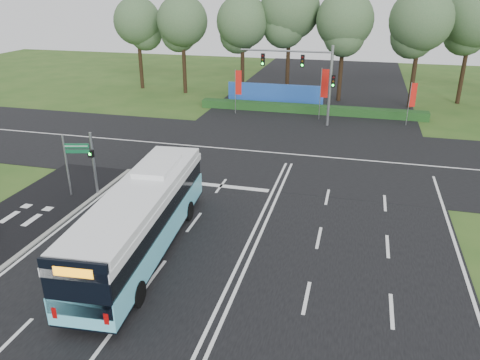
% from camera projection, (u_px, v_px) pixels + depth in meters
% --- Properties ---
extents(ground, '(120.00, 120.00, 0.00)m').
position_uv_depth(ground, '(254.00, 230.00, 24.11)').
color(ground, '#2C4F1A').
rests_on(ground, ground).
extents(road_main, '(20.00, 120.00, 0.04)m').
position_uv_depth(road_main, '(254.00, 230.00, 24.11)').
color(road_main, black).
rests_on(road_main, ground).
extents(road_cross, '(120.00, 14.00, 0.05)m').
position_uv_depth(road_cross, '(290.00, 154.00, 34.81)').
color(road_cross, black).
rests_on(road_cross, ground).
extents(bike_path, '(5.00, 18.00, 0.06)m').
position_uv_depth(bike_path, '(8.00, 228.00, 24.32)').
color(bike_path, black).
rests_on(bike_path, ground).
extents(kerb_strip, '(0.25, 18.00, 0.12)m').
position_uv_depth(kerb_strip, '(48.00, 233.00, 23.75)').
color(kerb_strip, gray).
rests_on(kerb_strip, ground).
extents(city_bus, '(3.57, 12.44, 3.52)m').
position_uv_depth(city_bus, '(142.00, 218.00, 21.52)').
color(city_bus, '#64CFE9').
rests_on(city_bus, ground).
extents(pedestrian_signal, '(0.34, 0.44, 3.88)m').
position_uv_depth(pedestrian_signal, '(93.00, 162.00, 27.42)').
color(pedestrian_signal, gray).
rests_on(pedestrian_signal, ground).
extents(street_sign, '(1.45, 0.45, 3.82)m').
position_uv_depth(street_sign, '(71.00, 158.00, 27.13)').
color(street_sign, gray).
rests_on(street_sign, ground).
extents(banner_flag_left, '(0.64, 0.10, 4.30)m').
position_uv_depth(banner_flag_left, '(238.00, 85.00, 44.69)').
color(banner_flag_left, gray).
rests_on(banner_flag_left, ground).
extents(banner_flag_mid, '(0.71, 0.10, 4.80)m').
position_uv_depth(banner_flag_mid, '(324.00, 87.00, 42.52)').
color(banner_flag_mid, gray).
rests_on(banner_flag_mid, ground).
extents(banner_flag_right, '(0.56, 0.20, 3.90)m').
position_uv_depth(banner_flag_right, '(412.00, 97.00, 40.96)').
color(banner_flag_right, gray).
rests_on(banner_flag_right, ground).
extents(traffic_light_gantry, '(8.41, 0.28, 7.00)m').
position_uv_depth(traffic_light_gantry, '(310.00, 72.00, 40.56)').
color(traffic_light_gantry, gray).
rests_on(traffic_light_gantry, ground).
extents(hedge, '(22.00, 1.20, 0.80)m').
position_uv_depth(hedge, '(310.00, 109.00, 45.83)').
color(hedge, '#193915').
rests_on(hedge, ground).
extents(blue_hoarding, '(10.00, 0.30, 2.20)m').
position_uv_depth(blue_hoarding, '(275.00, 95.00, 48.71)').
color(blue_hoarding, '#1E4CA7').
rests_on(blue_hoarding, ground).
extents(eucalyptus_row, '(53.53, 9.43, 12.87)m').
position_uv_depth(eucalyptus_row, '(367.00, 18.00, 47.38)').
color(eucalyptus_row, black).
rests_on(eucalyptus_row, ground).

